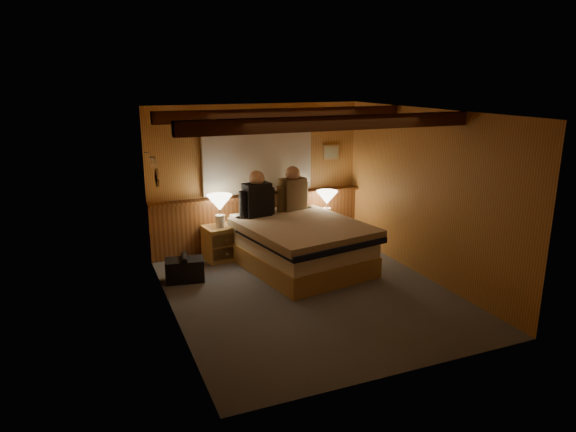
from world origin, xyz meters
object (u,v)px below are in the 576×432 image
lamp_left (220,205)px  duffel_bag (185,269)px  person_left (257,197)px  lamp_right (327,199)px  person_right (293,192)px  nightstand_right (325,232)px  bed (300,244)px  nightstand_left (221,243)px

lamp_left → duffel_bag: size_ratio=0.88×
duffel_bag → person_left: bearing=30.8°
lamp_left → lamp_right: bearing=0.6°
person_left → person_right: 0.69m
nightstand_right → duffel_bag: bearing=-169.1°
nightstand_right → lamp_left: lamp_left is taller
nightstand_right → person_left: size_ratio=0.65×
bed → lamp_left: (-1.02, 0.75, 0.54)m
nightstand_left → lamp_right: 1.93m
duffel_bag → lamp_right: bearing=24.2°
nightstand_right → duffel_bag: (-2.54, -0.64, -0.08)m
lamp_right → person_left: bearing=-172.8°
person_left → duffel_bag: size_ratio=1.28×
lamp_left → bed: bearing=-36.1°
person_right → duffel_bag: size_ratio=1.28×
nightstand_right → duffel_bag: nightstand_right is taller
person_right → duffel_bag: 2.20m
nightstand_left → person_left: 0.93m
person_left → bed: bearing=-62.1°
nightstand_left → lamp_left: size_ratio=1.07×
nightstand_right → lamp_left: bearing=177.2°
bed → nightstand_left: bearing=132.1°
nightstand_right → lamp_right: lamp_right is taller
bed → person_right: (0.20, 0.76, 0.63)m
lamp_right → bed: bearing=-137.3°
nightstand_left → nightstand_right: bearing=-8.7°
person_left → person_right: size_ratio=1.00×
bed → lamp_right: size_ratio=4.89×
bed → lamp_left: lamp_left is taller
bed → duffel_bag: (-1.73, 0.13, -0.20)m
duffel_bag → nightstand_left: bearing=53.1°
nightstand_right → person_left: person_left is taller
person_right → nightstand_right: bearing=-15.3°
bed → person_right: bearing=65.1°
nightstand_right → person_right: 0.97m
lamp_right → duffel_bag: (-2.56, -0.64, -0.65)m
nightstand_right → person_left: bearing=-176.1°
lamp_right → nightstand_left: bearing=179.3°
lamp_right → person_right: 0.66m
bed → nightstand_left: (-1.01, 0.79, -0.10)m
nightstand_right → lamp_right: bearing=7.2°
nightstand_left → lamp_right: (1.85, -0.02, 0.55)m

